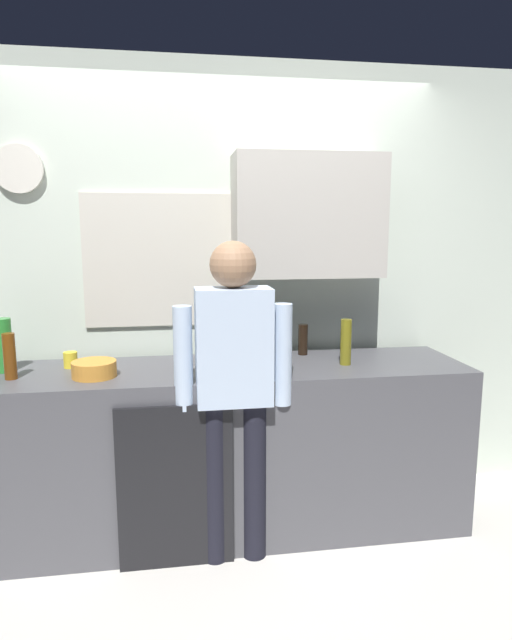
{
  "coord_description": "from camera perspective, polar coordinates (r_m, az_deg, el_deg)",
  "views": [
    {
      "loc": [
        -0.29,
        -2.51,
        1.66
      ],
      "look_at": [
        0.15,
        0.25,
        1.18
      ],
      "focal_mm": 30.47,
      "sensor_mm": 36.0,
      "label": 1
    }
  ],
  "objects": [
    {
      "name": "dish_soap",
      "position": [
        2.96,
        0.74,
        -3.18
      ],
      "size": [
        0.06,
        0.06,
        0.18
      ],
      "color": "green",
      "rests_on": "kitchen_counter"
    },
    {
      "name": "cup_yellow_cup",
      "position": [
        3.06,
        -18.9,
        -3.97
      ],
      "size": [
        0.07,
        0.07,
        0.09
      ],
      "primitive_type": "cylinder",
      "color": "yellow",
      "rests_on": "kitchen_counter"
    },
    {
      "name": "person_at_sink",
      "position": [
        2.63,
        -2.35,
        -6.01
      ],
      "size": [
        0.57,
        0.22,
        1.6
      ],
      "rotation": [
        0.0,
        0.0,
        0.09
      ],
      "color": "black",
      "rests_on": "ground_plane"
    },
    {
      "name": "coffee_maker",
      "position": [
        2.68,
        -4.12,
        -3.09
      ],
      "size": [
        0.2,
        0.2,
        0.33
      ],
      "color": "black",
      "rests_on": "kitchen_counter"
    },
    {
      "name": "bottle_clear_soda",
      "position": [
        3.08,
        -25.02,
        -2.42
      ],
      "size": [
        0.09,
        0.09,
        0.28
      ],
      "primitive_type": "cylinder",
      "color": "#2D8C33",
      "rests_on": "kitchen_counter"
    },
    {
      "name": "bottle_dark_sauce",
      "position": [
        3.19,
        4.95,
        -2.06
      ],
      "size": [
        0.06,
        0.06,
        0.18
      ],
      "primitive_type": "cylinder",
      "color": "black",
      "rests_on": "kitchen_counter"
    },
    {
      "name": "kitchen_counter",
      "position": [
        3.07,
        -2.95,
        -13.28
      ],
      "size": [
        2.59,
        0.64,
        0.92
      ],
      "primitive_type": "cube",
      "color": "#4C4C51",
      "rests_on": "ground_plane"
    },
    {
      "name": "bottle_olive_oil",
      "position": [
        2.98,
        9.42,
        -2.3
      ],
      "size": [
        0.06,
        0.06,
        0.25
      ],
      "primitive_type": "cylinder",
      "color": "olive",
      "rests_on": "kitchen_counter"
    },
    {
      "name": "dishwasher_panel",
      "position": [
        2.78,
        -8.43,
        -17.05
      ],
      "size": [
        0.56,
        0.02,
        0.83
      ],
      "primitive_type": "cube",
      "color": "black",
      "rests_on": "ground_plane"
    },
    {
      "name": "ground_plane",
      "position": [
        3.03,
        -2.21,
        -23.55
      ],
      "size": [
        8.0,
        8.0,
        0.0
      ],
      "primitive_type": "plane",
      "color": "silver"
    },
    {
      "name": "back_wall_assembly",
      "position": [
        3.25,
        -2.79,
        4.47
      ],
      "size": [
        4.19,
        0.42,
        2.6
      ],
      "color": "silver",
      "rests_on": "ground_plane"
    },
    {
      "name": "mixing_bowl",
      "position": [
        2.84,
        -16.63,
        -4.95
      ],
      "size": [
        0.22,
        0.22,
        0.08
      ],
      "primitive_type": "cylinder",
      "color": "orange",
      "rests_on": "kitchen_counter"
    },
    {
      "name": "bottle_amber_beer",
      "position": [
        2.93,
        -24.46,
        -3.49
      ],
      "size": [
        0.06,
        0.06,
        0.23
      ],
      "primitive_type": "cylinder",
      "color": "brown",
      "rests_on": "kitchen_counter"
    }
  ]
}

